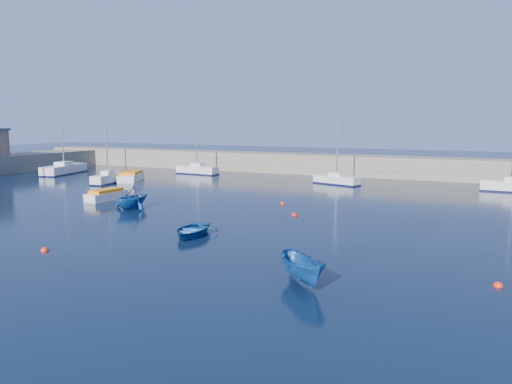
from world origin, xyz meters
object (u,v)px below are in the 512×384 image
at_px(sailboat_4, 64,169).
at_px(dinghy_center, 192,230).
at_px(sailboat_3, 108,178).
at_px(motorboat_1, 106,195).
at_px(motorboat_2, 131,176).
at_px(dinghy_right, 303,270).
at_px(dinghy_left, 132,197).
at_px(sailboat_6, 336,180).
at_px(sailboat_5, 197,170).

height_order(sailboat_4, dinghy_center, sailboat_4).
distance_m(sailboat_3, motorboat_1, 12.51).
bearing_deg(motorboat_2, dinghy_right, -66.42).
distance_m(dinghy_left, dinghy_right, 22.41).
bearing_deg(motorboat_2, dinghy_center, -69.68).
height_order(sailboat_3, dinghy_right, sailboat_3).
xyz_separation_m(sailboat_6, dinghy_center, (-0.94, -28.46, -0.16)).
bearing_deg(dinghy_right, dinghy_center, 104.43).
bearing_deg(sailboat_3, motorboat_1, -58.34).
xyz_separation_m(motorboat_1, dinghy_right, (23.99, -14.53, 0.19)).
height_order(sailboat_6, motorboat_1, sailboat_6).
bearing_deg(sailboat_3, motorboat_2, 69.38).
bearing_deg(dinghy_right, motorboat_1, 104.82).
bearing_deg(dinghy_right, sailboat_5, 83.54).
xyz_separation_m(sailboat_4, dinghy_left, (25.65, -17.56, 0.27)).
height_order(sailboat_4, motorboat_2, sailboat_4).
bearing_deg(dinghy_right, motorboat_2, 95.22).
xyz_separation_m(sailboat_5, motorboat_2, (-3.23, -9.64, -0.06)).
xyz_separation_m(sailboat_4, sailboat_6, (36.24, 4.74, -0.12)).
relative_size(sailboat_4, sailboat_6, 1.43).
bearing_deg(sailboat_5, sailboat_4, 118.59).
relative_size(sailboat_5, sailboat_6, 1.09).
bearing_deg(motorboat_2, motorboat_1, -84.90).
xyz_separation_m(sailboat_5, dinghy_center, (18.95, -31.10, -0.22)).
bearing_deg(sailboat_5, sailboat_6, -93.26).
bearing_deg(motorboat_2, sailboat_6, -8.79).
bearing_deg(sailboat_5, dinghy_center, -144.35).
bearing_deg(sailboat_4, motorboat_2, -23.25).
bearing_deg(dinghy_left, dinghy_center, -26.63).
bearing_deg(sailboat_3, sailboat_6, 14.03).
bearing_deg(sailboat_3, dinghy_left, -51.72).
bearing_deg(motorboat_1, sailboat_6, 54.46).
xyz_separation_m(sailboat_6, dinghy_right, (8.40, -34.21, 0.13)).
bearing_deg(sailboat_3, sailboat_5, 63.95).
bearing_deg(motorboat_1, motorboat_2, 123.57).
bearing_deg(sailboat_5, dinghy_right, -138.19).
bearing_deg(sailboat_4, dinghy_left, -47.87).
xyz_separation_m(sailboat_5, sailboat_6, (19.90, -2.64, -0.07)).
relative_size(motorboat_1, motorboat_2, 0.70).
height_order(sailboat_3, dinghy_left, sailboat_3).
bearing_deg(dinghy_center, dinghy_left, 138.07).
bearing_deg(sailboat_4, sailboat_6, -6.01).
distance_m(motorboat_2, dinghy_center, 30.87).
distance_m(sailboat_4, sailboat_5, 17.93).
bearing_deg(dinghy_center, sailboat_4, 136.73).
height_order(sailboat_5, dinghy_left, sailboat_5).
distance_m(sailboat_6, dinghy_left, 24.69).
distance_m(sailboat_5, dinghy_center, 36.42).
distance_m(sailboat_5, motorboat_1, 22.73).
bearing_deg(dinghy_left, sailboat_6, 70.54).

